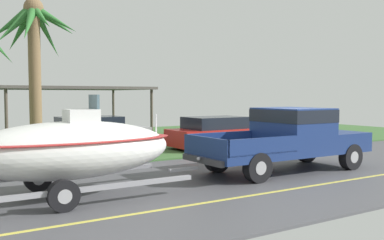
# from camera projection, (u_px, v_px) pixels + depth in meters

# --- Properties ---
(ground) EXTENTS (36.00, 22.00, 0.11)m
(ground) POSITION_uv_depth(u_px,v_px,m) (161.00, 145.00, 20.37)
(ground) COLOR #4C4C51
(pickup_truck_towing) EXTENTS (5.97, 2.11, 1.91)m
(pickup_truck_towing) POSITION_uv_depth(u_px,v_px,m) (292.00, 136.00, 13.47)
(pickup_truck_towing) COLOR navy
(pickup_truck_towing) RESTS_ON ground
(boat_on_trailer) EXTENTS (6.07, 2.36, 2.32)m
(boat_on_trailer) POSITION_uv_depth(u_px,v_px,m) (71.00, 150.00, 9.81)
(boat_on_trailer) COLOR gray
(boat_on_trailer) RESTS_ON ground
(parked_sedan_near) EXTENTS (4.64, 1.81, 1.38)m
(parked_sedan_near) POSITION_uv_depth(u_px,v_px,m) (93.00, 133.00, 18.99)
(parked_sedan_near) COLOR #99999E
(parked_sedan_near) RESTS_ON ground
(parked_sedan_far) EXTENTS (4.43, 1.88, 1.38)m
(parked_sedan_far) POSITION_uv_depth(u_px,v_px,m) (218.00, 133.00, 18.82)
(parked_sedan_far) COLOR #B21E19
(parked_sedan_far) RESTS_ON ground
(carport_awning) EXTENTS (7.58, 5.69, 2.73)m
(carport_awning) POSITION_uv_depth(u_px,v_px,m) (69.00, 89.00, 23.15)
(carport_awning) COLOR #4C4238
(carport_awning) RESTS_ON ground
(palm_tree_near_right) EXTENTS (3.09, 3.52, 5.75)m
(palm_tree_near_right) POSITION_uv_depth(u_px,v_px,m) (32.00, 40.00, 15.72)
(palm_tree_near_right) COLOR brown
(palm_tree_near_right) RESTS_ON ground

